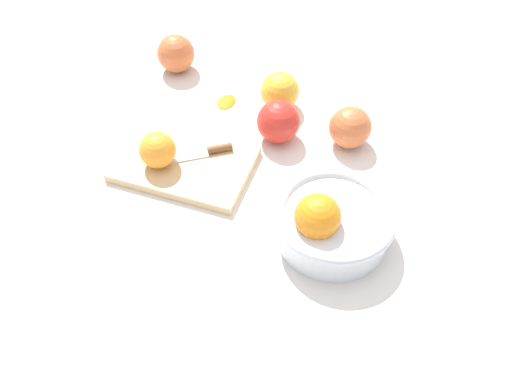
{
  "coord_description": "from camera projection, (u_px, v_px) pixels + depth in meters",
  "views": [
    {
      "loc": [
        -0.16,
        0.69,
        0.69
      ],
      "look_at": [
        -0.01,
        0.13,
        0.04
      ],
      "focal_mm": 36.98,
      "sensor_mm": 36.0,
      "label": 1
    }
  ],
  "objects": [
    {
      "name": "orange_on_board",
      "position": [
        158.0,
        150.0,
        0.92
      ],
      "size": [
        0.06,
        0.06,
        0.06
      ],
      "primitive_type": "sphere",
      "color": "orange",
      "rests_on": "cutting_board"
    },
    {
      "name": "citrus_peel",
      "position": [
        226.0,
        101.0,
        1.08
      ],
      "size": [
        0.04,
        0.05,
        0.01
      ],
      "primitive_type": "ellipsoid",
      "rotation": [
        0.0,
        0.0,
        4.67
      ],
      "color": "orange",
      "rests_on": "ground_plane"
    },
    {
      "name": "apple_front_center",
      "position": [
        280.0,
        91.0,
        1.05
      ],
      "size": [
        0.08,
        0.08,
        0.08
      ],
      "primitive_type": "sphere",
      "color": "gold",
      "rests_on": "ground_plane"
    },
    {
      "name": "cutting_board",
      "position": [
        185.0,
        164.0,
        0.95
      ],
      "size": [
        0.25,
        0.18,
        0.02
      ],
      "primitive_type": "cube",
      "rotation": [
        0.0,
        0.0,
        -0.07
      ],
      "color": "#DBB77F",
      "rests_on": "ground_plane"
    },
    {
      "name": "apple_front_center_2",
      "position": [
        278.0,
        122.0,
        0.98
      ],
      "size": [
        0.08,
        0.08,
        0.08
      ],
      "primitive_type": "sphere",
      "color": "red",
      "rests_on": "ground_plane"
    },
    {
      "name": "bowl",
      "position": [
        331.0,
        221.0,
        0.82
      ],
      "size": [
        0.19,
        0.19,
        0.11
      ],
      "color": "silver",
      "rests_on": "ground_plane"
    },
    {
      "name": "apple_front_left",
      "position": [
        350.0,
        127.0,
        0.97
      ],
      "size": [
        0.08,
        0.08,
        0.08
      ],
      "primitive_type": "sphere",
      "color": "#CC6638",
      "rests_on": "ground_plane"
    },
    {
      "name": "apple_front_right",
      "position": [
        176.0,
        54.0,
        1.13
      ],
      "size": [
        0.08,
        0.08,
        0.08
      ],
      "primitive_type": "sphere",
      "color": "#CC6638",
      "rests_on": "ground_plane"
    },
    {
      "name": "knife",
      "position": [
        202.0,
        153.0,
        0.95
      ],
      "size": [
        0.14,
        0.09,
        0.01
      ],
      "color": "silver",
      "rests_on": "cutting_board"
    },
    {
      "name": "ground_plane",
      "position": [
        268.0,
        156.0,
        0.98
      ],
      "size": [
        2.4,
        2.4,
        0.0
      ],
      "primitive_type": "plane",
      "color": "silver"
    }
  ]
}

